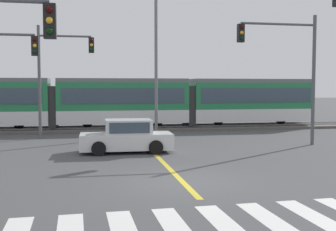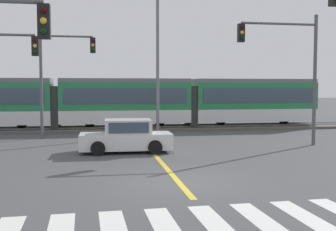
# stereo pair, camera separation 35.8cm
# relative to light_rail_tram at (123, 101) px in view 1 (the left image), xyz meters

# --- Properties ---
(ground_plane) EXTENTS (200.00, 200.00, 0.00)m
(ground_plane) POSITION_rel_light_rail_tram_xyz_m (0.53, -16.90, -2.05)
(ground_plane) COLOR #474749
(track_bed) EXTENTS (120.00, 4.00, 0.18)m
(track_bed) POSITION_rel_light_rail_tram_xyz_m (0.53, 0.01, -1.96)
(track_bed) COLOR #56514C
(track_bed) RESTS_ON ground
(rail_near) EXTENTS (120.00, 0.08, 0.10)m
(rail_near) POSITION_rel_light_rail_tram_xyz_m (0.53, -0.71, -1.82)
(rail_near) COLOR #939399
(rail_near) RESTS_ON track_bed
(rail_far) EXTENTS (120.00, 0.08, 0.10)m
(rail_far) POSITION_rel_light_rail_tram_xyz_m (0.53, 0.73, -1.82)
(rail_far) COLOR #939399
(rail_far) RESTS_ON track_bed
(light_rail_tram) EXTENTS (28.00, 2.64, 3.43)m
(light_rail_tram) POSITION_rel_light_rail_tram_xyz_m (0.00, 0.00, 0.00)
(light_rail_tram) COLOR silver
(light_rail_tram) RESTS_ON track_bed
(crosswalk_stripe_2) EXTENTS (0.64, 2.82, 0.01)m
(crosswalk_stripe_2) POSITION_rel_light_rail_tram_xyz_m (-1.67, -21.11, -2.04)
(crosswalk_stripe_2) COLOR silver
(crosswalk_stripe_2) RESTS_ON ground
(crosswalk_stripe_3) EXTENTS (0.64, 2.82, 0.01)m
(crosswalk_stripe_3) POSITION_rel_light_rail_tram_xyz_m (-0.57, -21.08, -2.04)
(crosswalk_stripe_3) COLOR silver
(crosswalk_stripe_3) RESTS_ON ground
(crosswalk_stripe_4) EXTENTS (0.64, 2.82, 0.01)m
(crosswalk_stripe_4) POSITION_rel_light_rail_tram_xyz_m (0.53, -21.04, -2.04)
(crosswalk_stripe_4) COLOR silver
(crosswalk_stripe_4) RESTS_ON ground
(crosswalk_stripe_5) EXTENTS (0.64, 2.82, 0.01)m
(crosswalk_stripe_5) POSITION_rel_light_rail_tram_xyz_m (1.63, -21.01, -2.04)
(crosswalk_stripe_5) COLOR silver
(crosswalk_stripe_5) RESTS_ON ground
(crosswalk_stripe_6) EXTENTS (0.64, 2.82, 0.01)m
(crosswalk_stripe_6) POSITION_rel_light_rail_tram_xyz_m (2.73, -20.98, -2.04)
(crosswalk_stripe_6) COLOR silver
(crosswalk_stripe_6) RESTS_ON ground
(lane_centre_line) EXTENTS (0.20, 17.05, 0.01)m
(lane_centre_line) POSITION_rel_light_rail_tram_xyz_m (0.53, -10.52, -2.04)
(lane_centre_line) COLOR gold
(lane_centre_line) RESTS_ON ground
(sedan_crossing) EXTENTS (4.24, 2.00, 1.52)m
(sedan_crossing) POSITION_rel_light_rail_tram_xyz_m (-0.66, -10.43, -1.35)
(sedan_crossing) COLOR silver
(sedan_crossing) RESTS_ON ground
(traffic_light_far_left) EXTENTS (3.25, 0.38, 6.57)m
(traffic_light_far_left) POSITION_rel_light_rail_tram_xyz_m (-4.16, -4.24, 2.18)
(traffic_light_far_left) COLOR #515459
(traffic_light_far_left) RESTS_ON ground
(traffic_light_mid_right) EXTENTS (4.25, 0.38, 6.69)m
(traffic_light_mid_right) POSITION_rel_light_rail_tram_xyz_m (7.75, -9.63, 2.35)
(traffic_light_mid_right) COLOR #515459
(traffic_light_mid_right) RESTS_ON ground
(street_lamp_centre) EXTENTS (1.96, 0.28, 9.82)m
(street_lamp_centre) POSITION_rel_light_rail_tram_xyz_m (1.99, -3.38, 3.43)
(street_lamp_centre) COLOR slate
(street_lamp_centre) RESTS_ON ground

